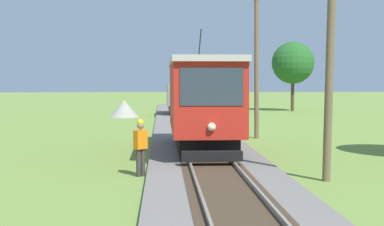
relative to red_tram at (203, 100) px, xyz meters
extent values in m
cube|color=red|center=(0.00, 0.02, 0.11)|extent=(2.50, 8.00, 2.60)
cube|color=#B2ADA3|center=(0.00, 0.02, 1.52)|extent=(2.60, 8.32, 0.22)
cube|color=black|center=(0.00, 0.02, -1.47)|extent=(2.10, 7.04, 0.44)
cube|color=#2D3842|center=(0.00, -3.99, 0.57)|extent=(2.10, 0.03, 1.25)
cube|color=#2D3842|center=(1.26, 0.02, 0.47)|extent=(0.02, 6.72, 1.04)
sphere|color=#F4EAB2|center=(0.00, -4.04, -0.74)|extent=(0.28, 0.28, 0.28)
cylinder|color=black|center=(0.00, 1.62, 2.33)|extent=(0.05, 1.67, 1.19)
cube|color=black|center=(0.00, -4.18, -1.69)|extent=(2.00, 0.36, 0.32)
cylinder|color=black|center=(0.00, -2.22, -1.47)|extent=(1.54, 0.80, 0.80)
cylinder|color=black|center=(0.00, 2.26, -1.47)|extent=(1.54, 0.80, 0.80)
cube|color=slate|center=(0.00, 23.25, -0.42)|extent=(2.40, 5.20, 1.70)
cube|color=black|center=(0.00, 23.25, -1.49)|extent=(2.02, 4.78, 0.38)
cylinder|color=black|center=(0.00, 21.69, -1.49)|extent=(1.54, 0.76, 0.76)
cylinder|color=black|center=(0.00, 24.81, -1.49)|extent=(1.54, 0.76, 0.76)
cylinder|color=brown|center=(3.21, -6.32, 1.94)|extent=(0.24, 0.66, 8.26)
cylinder|color=brown|center=(3.21, 5.92, 1.91)|extent=(0.24, 0.60, 8.20)
cone|color=#9E998E|center=(-4.67, 22.12, -1.50)|extent=(2.37, 2.37, 1.38)
cylinder|color=#38332D|center=(-2.37, -5.06, -1.76)|extent=(0.15, 0.15, 0.86)
cylinder|color=#38332D|center=(-2.24, -4.96, -1.76)|extent=(0.15, 0.15, 0.86)
cube|color=orange|center=(-2.30, -5.01, -1.04)|extent=(0.45, 0.42, 0.58)
sphere|color=#936B51|center=(-2.30, -5.01, -0.61)|extent=(0.22, 0.22, 0.22)
sphere|color=yellow|center=(-2.30, -5.01, -0.51)|extent=(0.21, 0.21, 0.21)
cylinder|color=#4C3823|center=(10.92, 29.89, -0.63)|extent=(0.32, 0.32, 3.12)
sphere|color=#235B23|center=(10.92, 29.89, 2.45)|extent=(4.05, 4.05, 4.05)
camera|label=1|loc=(-1.64, -21.83, 0.80)|focal=50.99mm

